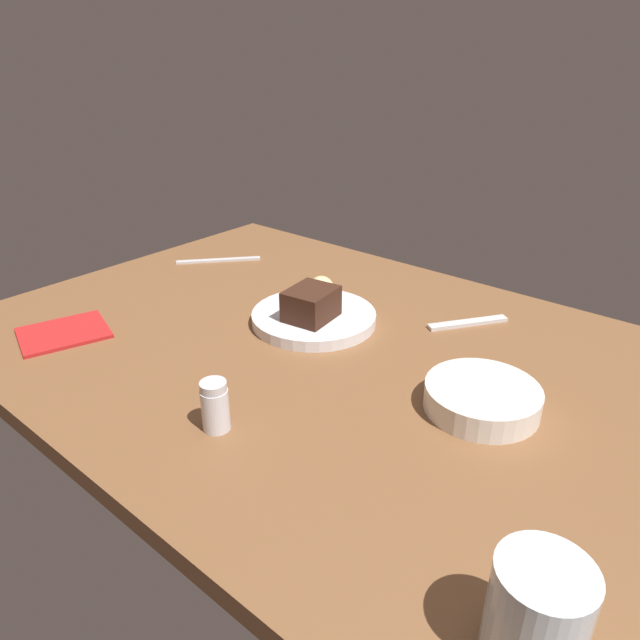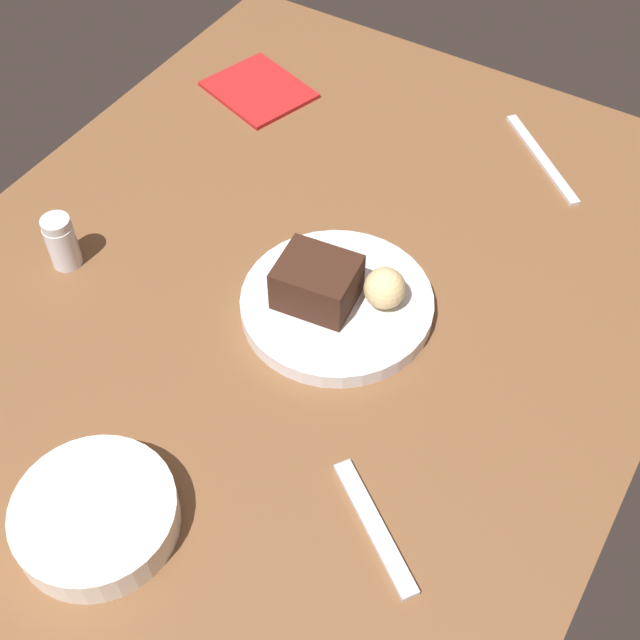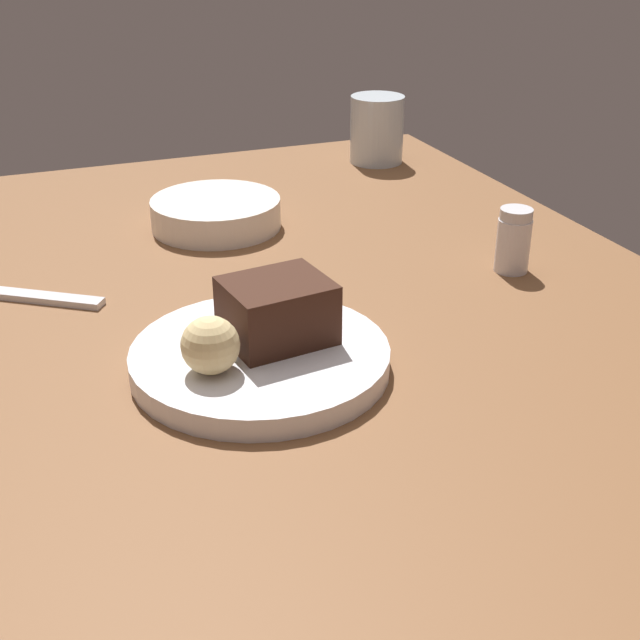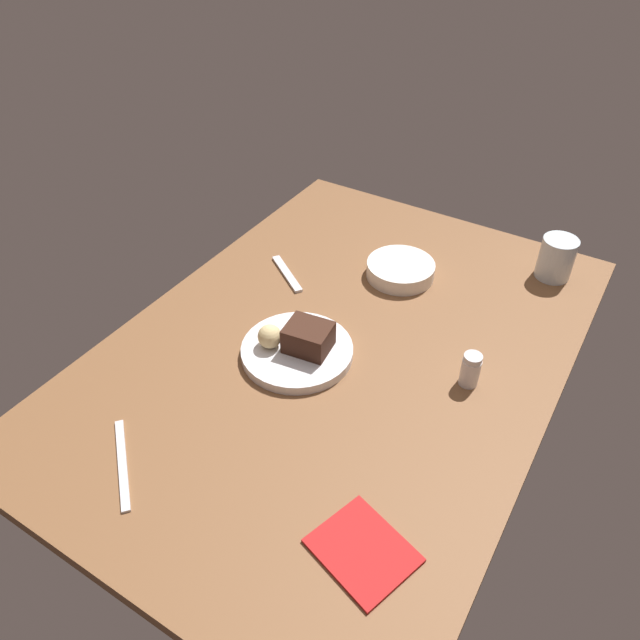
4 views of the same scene
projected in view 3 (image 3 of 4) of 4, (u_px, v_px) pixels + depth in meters
The scene contains 8 objects.
dining_table at pixel (296, 339), 81.47cm from camera, with size 120.00×84.00×3.00cm, color brown.
dessert_plate at pixel (260, 359), 72.95cm from camera, with size 22.21×22.21×2.03cm, color silver.
chocolate_cake_slice at pixel (277, 311), 72.85cm from camera, with size 8.66×7.28×5.39cm, color #381E14.
bread_roll at pixel (210, 345), 67.94cm from camera, with size 4.78×4.78×4.78cm, color #DBC184.
salt_shaker at pixel (514, 241), 90.92cm from camera, with size 3.64×3.64×7.02cm.
water_glass at pixel (377, 129), 127.49cm from camera, with size 7.97×7.97×9.87cm, color silver.
side_bowl at pixel (219, 213), 103.68cm from camera, with size 15.68×15.68×3.62cm, color white.
dessert_spoon at pixel (33, 297), 85.65cm from camera, with size 15.00×1.80×0.70cm, color silver.
Camera 3 is at (67.81, -24.16, 39.75)cm, focal length 47.93 mm.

